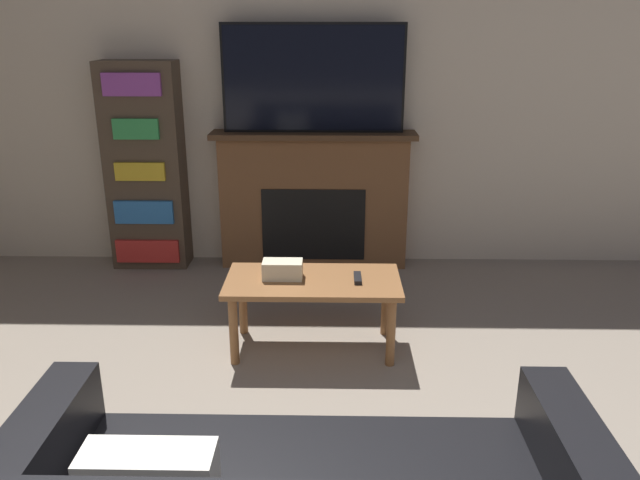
{
  "coord_description": "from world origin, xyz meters",
  "views": [
    {
      "loc": [
        -0.02,
        -0.8,
        1.77
      ],
      "look_at": [
        -0.08,
        2.36,
        0.67
      ],
      "focal_mm": 35.0,
      "sensor_mm": 36.0,
      "label": 1
    }
  ],
  "objects_px": {
    "fireplace": "(314,199)",
    "coffee_table": "(313,289)",
    "bookshelf": "(145,168)",
    "tv": "(313,79)"
  },
  "relations": [
    {
      "from": "fireplace",
      "to": "bookshelf",
      "type": "distance_m",
      "value": 1.27
    },
    {
      "from": "bookshelf",
      "to": "fireplace",
      "type": "bearing_deg",
      "value": 1.06
    },
    {
      "from": "bookshelf",
      "to": "coffee_table",
      "type": "bearing_deg",
      "value": -45.61
    },
    {
      "from": "coffee_table",
      "to": "bookshelf",
      "type": "distance_m",
      "value": 1.87
    },
    {
      "from": "tv",
      "to": "coffee_table",
      "type": "distance_m",
      "value": 1.67
    },
    {
      "from": "tv",
      "to": "coffee_table",
      "type": "height_order",
      "value": "tv"
    },
    {
      "from": "tv",
      "to": "bookshelf",
      "type": "distance_m",
      "value": 1.4
    },
    {
      "from": "tv",
      "to": "bookshelf",
      "type": "height_order",
      "value": "tv"
    },
    {
      "from": "fireplace",
      "to": "coffee_table",
      "type": "xyz_separation_m",
      "value": [
        0.03,
        -1.33,
        -0.15
      ]
    },
    {
      "from": "coffee_table",
      "to": "bookshelf",
      "type": "bearing_deg",
      "value": 134.39
    }
  ]
}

